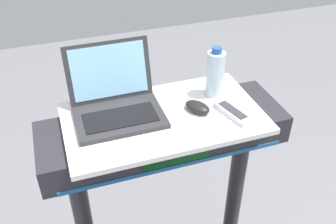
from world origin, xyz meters
TOP-DOWN VIEW (x-y plane):
  - desk_board at (0.00, 0.70)m, footprint 0.70×0.40m
  - laptop at (-0.15, 0.77)m, footprint 0.31×0.28m
  - computer_mouse at (0.12, 0.69)m, footprint 0.10×0.12m
  - water_bottle at (0.23, 0.77)m, footprint 0.07×0.07m
  - tv_remote at (0.23, 0.63)m, footprint 0.09×0.17m

SIDE VIEW (x-z plane):
  - desk_board at x=0.00m, z-range 1.14..1.16m
  - tv_remote at x=0.23m, z-range 1.16..1.18m
  - computer_mouse at x=0.12m, z-range 1.16..1.19m
  - laptop at x=-0.15m, z-range 1.09..1.32m
  - water_bottle at x=0.23m, z-range 1.15..1.35m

